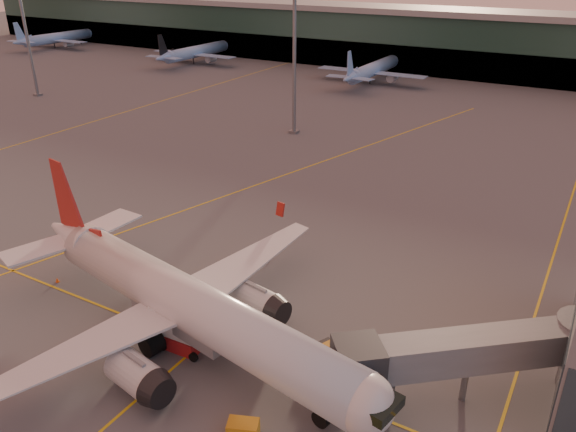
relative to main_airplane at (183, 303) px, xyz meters
The scene contains 13 objects.
ground 7.37m from the main_airplane, 127.87° to the right, with size 600.00×600.00×0.00m, color #4C4F54.
taxi_markings 41.41m from the main_airplane, 105.57° to the left, with size 100.12×173.00×0.01m.
terminal 137.12m from the main_airplane, 91.56° to the left, with size 400.00×20.00×17.60m.
mast_west_far 110.33m from the main_airplane, 148.61° to the left, with size 2.40×2.40×25.60m.
mast_west_near 66.50m from the main_airplane, 111.20° to the left, with size 2.40×2.40×25.60m.
distant_aircraft_row 127.03m from the main_airplane, 116.92° to the left, with size 225.00×34.00×13.00m.
main_airplane is the anchor object (origin of this frame).
jet_bridge 24.94m from the main_airplane, 14.27° to the left, with size 18.46×15.94×6.20m.
catering_truck 2.01m from the main_airplane, 66.78° to the right, with size 5.33×2.55×4.07m.
gpu_cart 12.81m from the main_airplane, 31.48° to the right, with size 2.62×2.12×1.33m.
pushback_tug 13.59m from the main_airplane, 17.56° to the left, with size 4.15×3.25×1.89m.
cone_tail 18.79m from the main_airplane, behind, with size 0.39×0.39×0.50m.
cone_wing_left 17.44m from the main_airplane, 95.04° to the left, with size 0.39×0.39×0.50m.
Camera 1 is at (31.95, -25.74, 31.36)m, focal length 35.00 mm.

